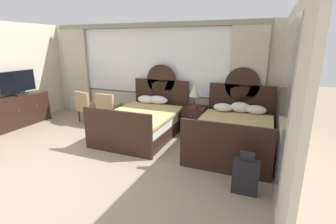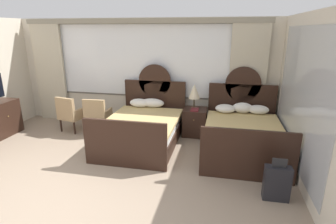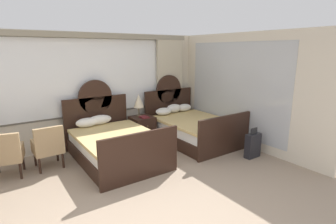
{
  "view_description": "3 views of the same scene",
  "coord_description": "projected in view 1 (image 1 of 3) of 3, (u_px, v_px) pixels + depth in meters",
  "views": [
    {
      "loc": [
        3.06,
        -2.53,
        2.17
      ],
      "look_at": [
        1.2,
        2.01,
        0.79
      ],
      "focal_mm": 26.39,
      "sensor_mm": 36.0,
      "label": 1
    },
    {
      "loc": [
        2.02,
        -2.74,
        2.41
      ],
      "look_at": [
        1.05,
        1.86,
        0.95
      ],
      "focal_mm": 28.31,
      "sensor_mm": 36.0,
      "label": 2
    },
    {
      "loc": [
        -1.71,
        -2.51,
        2.3
      ],
      "look_at": [
        1.38,
        1.97,
        1.01
      ],
      "focal_mm": 28.17,
      "sensor_mm": 36.0,
      "label": 3
    }
  ],
  "objects": [
    {
      "name": "book_on_nightstand",
      "position": [
        194.0,
        107.0,
        6.01
      ],
      "size": [
        0.18,
        0.26,
        0.03
      ],
      "color": "maroon",
      "rests_on": "nightstand_between_beds"
    },
    {
      "name": "wall_back_window",
      "position": [
        152.0,
        70.0,
        6.87
      ],
      "size": [
        6.61,
        0.22,
        2.7
      ],
      "color": "beige",
      "rests_on": "ground_plane"
    },
    {
      "name": "tv_flatscreen",
      "position": [
        18.0,
        83.0,
        6.48
      ],
      "size": [
        0.2,
        1.0,
        0.64
      ],
      "color": "black",
      "rests_on": "dresser_minibar"
    },
    {
      "name": "suitcase_on_floor",
      "position": [
        245.0,
        176.0,
        3.63
      ],
      "size": [
        0.38,
        0.16,
        0.67
      ],
      "color": "black",
      "rests_on": "ground_plane"
    },
    {
      "name": "table_lamp_on_nightstand",
      "position": [
        195.0,
        90.0,
        6.09
      ],
      "size": [
        0.27,
        0.27,
        0.58
      ],
      "color": "brown",
      "rests_on": "nightstand_between_beds"
    },
    {
      "name": "armchair_by_window_left",
      "position": [
        108.0,
        108.0,
        6.66
      ],
      "size": [
        0.55,
        0.55,
        0.88
      ],
      "color": "tan",
      "rests_on": "ground_plane"
    },
    {
      "name": "armchair_by_window_centre",
      "position": [
        87.0,
        105.0,
        6.92
      ],
      "size": [
        0.63,
        0.63,
        0.88
      ],
      "color": "tan",
      "rests_on": "ground_plane"
    },
    {
      "name": "nightstand_between_beds",
      "position": [
        194.0,
        119.0,
        6.2
      ],
      "size": [
        0.54,
        0.57,
        0.64
      ],
      "color": "black",
      "rests_on": "ground_plane"
    },
    {
      "name": "bed_near_window",
      "position": [
        144.0,
        121.0,
        5.96
      ],
      "size": [
        1.55,
        2.24,
        1.61
      ],
      "color": "black",
      "rests_on": "ground_plane"
    },
    {
      "name": "wall_right_mirror",
      "position": [
        287.0,
        98.0,
        3.78
      ],
      "size": [
        0.08,
        4.32,
        2.7
      ],
      "color": "beige",
      "rests_on": "ground_plane"
    },
    {
      "name": "bed_near_mirror",
      "position": [
        234.0,
        133.0,
        5.19
      ],
      "size": [
        1.55,
        2.24,
        1.61
      ],
      "color": "black",
      "rests_on": "ground_plane"
    },
    {
      "name": "dresser_minibar",
      "position": [
        13.0,
        112.0,
        6.45
      ],
      "size": [
        0.5,
        1.95,
        0.82
      ],
      "color": "black",
      "rests_on": "ground_plane"
    },
    {
      "name": "ground_plane",
      "position": [
        52.0,
        183.0,
        3.95
      ],
      "size": [
        24.0,
        24.0,
        0.0
      ],
      "primitive_type": "plane",
      "color": "gray"
    }
  ]
}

